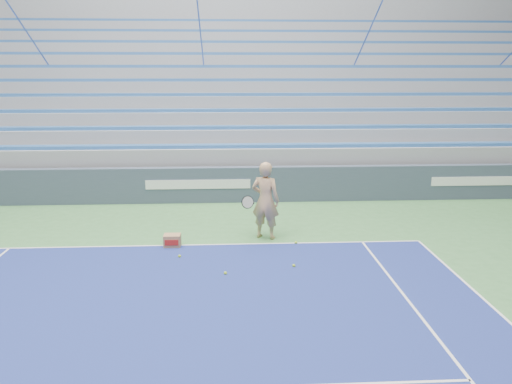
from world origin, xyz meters
TOP-DOWN VIEW (x-y plane):
  - sponsor_barrier at (0.00, 15.88)m, footprint 30.00×0.32m
  - bleachers at (0.00, 21.60)m, footprint 31.00×9.15m
  - tennis_player at (1.82, 12.35)m, footprint 1.01×0.96m
  - ball_box at (-0.38, 11.84)m, footprint 0.39×0.31m
  - tennis_ball_0 at (2.29, 10.43)m, footprint 0.07×0.07m
  - tennis_ball_1 at (0.86, 10.11)m, footprint 0.07×0.07m
  - tennis_ball_2 at (-0.15, 11.11)m, footprint 0.07×0.07m
  - tennis_ball_3 at (2.52, 11.86)m, footprint 0.07×0.07m

SIDE VIEW (x-z plane):
  - tennis_ball_0 at x=2.29m, z-range 0.00..0.07m
  - tennis_ball_1 at x=0.86m, z-range 0.00..0.07m
  - tennis_ball_2 at x=-0.15m, z-range 0.00..0.07m
  - tennis_ball_3 at x=2.52m, z-range 0.00..0.07m
  - ball_box at x=-0.38m, z-range 0.00..0.29m
  - sponsor_barrier at x=0.00m, z-range 0.00..1.10m
  - tennis_player at x=1.82m, z-range 0.00..1.89m
  - bleachers at x=0.00m, z-range -1.29..6.01m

